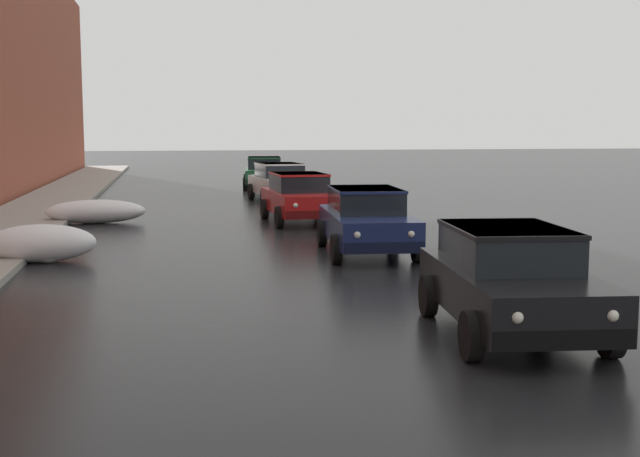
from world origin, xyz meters
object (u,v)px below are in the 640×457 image
(sedan_black_approaching_near_lane, at_px, (510,278))
(sedan_darkblue_parked_kerbside_close, at_px, (366,219))
(sedan_red_parked_kerbside_mid, at_px, (300,196))
(sedan_white_parked_far_down_block, at_px, (280,181))
(sedan_green_queued_behind_truck, at_px, (264,172))

(sedan_black_approaching_near_lane, xyz_separation_m, sedan_darkblue_parked_kerbside_close, (-0.23, 7.23, 0.00))
(sedan_red_parked_kerbside_mid, bearing_deg, sedan_black_approaching_near_lane, -86.77)
(sedan_white_parked_far_down_block, bearing_deg, sedan_green_queued_behind_truck, 88.81)
(sedan_darkblue_parked_kerbside_close, distance_m, sedan_red_parked_kerbside_mid, 6.17)
(sedan_black_approaching_near_lane, bearing_deg, sedan_red_parked_kerbside_mid, 93.23)
(sedan_black_approaching_near_lane, xyz_separation_m, sedan_red_parked_kerbside_mid, (-0.75, 13.38, -0.00))
(sedan_red_parked_kerbside_mid, xyz_separation_m, sedan_green_queued_behind_truck, (0.45, 13.42, 0.00))
(sedan_black_approaching_near_lane, xyz_separation_m, sedan_green_queued_behind_truck, (-0.30, 26.80, -0.00))
(sedan_white_parked_far_down_block, bearing_deg, sedan_black_approaching_near_lane, -88.75)
(sedan_green_queued_behind_truck, bearing_deg, sedan_white_parked_far_down_block, -91.19)
(sedan_darkblue_parked_kerbside_close, relative_size, sedan_red_parked_kerbside_mid, 1.05)
(sedan_green_queued_behind_truck, bearing_deg, sedan_darkblue_parked_kerbside_close, -89.80)
(sedan_black_approaching_near_lane, height_order, sedan_darkblue_parked_kerbside_close, same)
(sedan_darkblue_parked_kerbside_close, relative_size, sedan_green_queued_behind_truck, 1.05)
(sedan_black_approaching_near_lane, distance_m, sedan_red_parked_kerbside_mid, 13.40)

